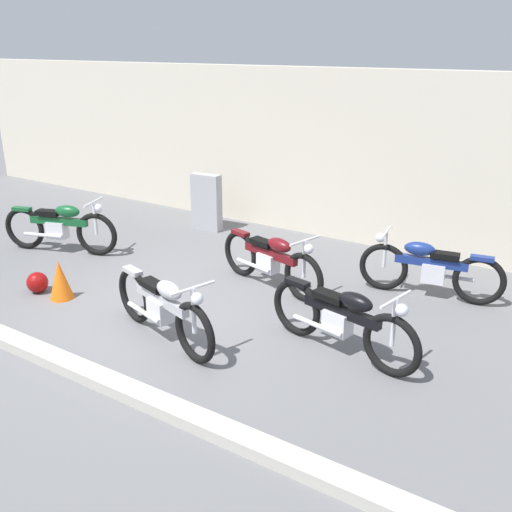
{
  "coord_description": "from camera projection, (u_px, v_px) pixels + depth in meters",
  "views": [
    {
      "loc": [
        4.62,
        -4.87,
        3.3
      ],
      "look_at": [
        0.62,
        1.28,
        0.55
      ],
      "focal_mm": 40.2,
      "sensor_mm": 36.0,
      "label": 1
    }
  ],
  "objects": [
    {
      "name": "ground_plane",
      "position": [
        161.0,
        316.0,
        7.34
      ],
      "size": [
        40.0,
        40.0,
        0.0
      ],
      "primitive_type": "plane",
      "color": "slate"
    },
    {
      "name": "building_wall",
      "position": [
        316.0,
        153.0,
        10.11
      ],
      "size": [
        18.0,
        0.3,
        2.91
      ],
      "primitive_type": "cube",
      "color": "beige",
      "rests_on": "ground_plane"
    },
    {
      "name": "curb_strip",
      "position": [
        66.0,
        364.0,
        6.14
      ],
      "size": [
        18.0,
        0.24,
        0.12
      ],
      "primitive_type": "cube",
      "color": "#B7B2A8",
      "rests_on": "ground_plane"
    },
    {
      "name": "stone_marker",
      "position": [
        206.0,
        202.0,
        10.57
      ],
      "size": [
        0.58,
        0.25,
        1.05
      ],
      "primitive_type": "cube",
      "rotation": [
        0.0,
        0.0,
        0.09
      ],
      "color": "#9E9EA3",
      "rests_on": "ground_plane"
    },
    {
      "name": "helmet",
      "position": [
        37.0,
        282.0,
        8.0
      ],
      "size": [
        0.29,
        0.29,
        0.29
      ],
      "primitive_type": "sphere",
      "color": "maroon",
      "rests_on": "ground_plane"
    },
    {
      "name": "traffic_cone",
      "position": [
        60.0,
        280.0,
        7.77
      ],
      "size": [
        0.32,
        0.32,
        0.55
      ],
      "primitive_type": "cone",
      "color": "orange",
      "rests_on": "ground_plane"
    },
    {
      "name": "motorcycle_green",
      "position": [
        60.0,
        227.0,
        9.44
      ],
      "size": [
        1.97,
        0.87,
        0.92
      ],
      "rotation": [
        0.0,
        0.0,
        0.33
      ],
      "color": "black",
      "rests_on": "ground_plane"
    },
    {
      "name": "motorcycle_silver",
      "position": [
        163.0,
        307.0,
        6.61
      ],
      "size": [
        1.94,
        0.77,
        0.89
      ],
      "rotation": [
        0.0,
        0.0,
        -0.28
      ],
      "color": "black",
      "rests_on": "ground_plane"
    },
    {
      "name": "motorcycle_maroon",
      "position": [
        271.0,
        260.0,
        8.06
      ],
      "size": [
        1.92,
        0.7,
        0.88
      ],
      "rotation": [
        0.0,
        0.0,
        -0.25
      ],
      "color": "black",
      "rests_on": "ground_plane"
    },
    {
      "name": "motorcycle_blue",
      "position": [
        429.0,
        268.0,
        7.77
      ],
      "size": [
        1.93,
        0.61,
        0.87
      ],
      "rotation": [
        0.0,
        0.0,
        3.31
      ],
      "color": "black",
      "rests_on": "ground_plane"
    },
    {
      "name": "motorcycle_black",
      "position": [
        342.0,
        319.0,
        6.31
      ],
      "size": [
        1.97,
        0.64,
        0.89
      ],
      "rotation": [
        0.0,
        0.0,
        -0.2
      ],
      "color": "black",
      "rests_on": "ground_plane"
    }
  ]
}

